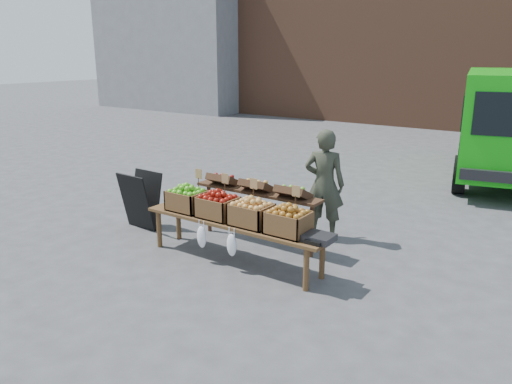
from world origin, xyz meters
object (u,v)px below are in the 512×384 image
Objects in this scene: crate_red_apples at (251,215)px; crate_green_apples at (288,223)px; back_table at (257,209)px; crate_russet_pears at (218,207)px; display_bench at (234,241)px; weighing_scale at (319,238)px; crate_golden_apples at (187,200)px; chalkboard_sign at (141,200)px; vendor at (324,184)px.

crate_red_apples is 1.00× the size of crate_green_apples.
back_table reaches higher than crate_russet_pears.
crate_russet_pears reaches higher than display_bench.
display_bench is at bearing 0.00° from crate_russet_pears.
crate_red_apples is at bearing 180.00° from weighing_scale.
crate_golden_apples is 1.00× the size of crate_red_apples.
display_bench is 0.51m from crate_red_apples.
crate_russet_pears is at bearing 180.00° from weighing_scale.
crate_golden_apples and crate_russet_pears have the same top height.
crate_russet_pears is at bearing -5.47° from chalkboard_sign.
weighing_scale is at bearing -27.41° from back_table.
crate_russet_pears is 1.47× the size of weighing_scale.
vendor is at bearing 80.23° from crate_red_apples.
crate_russet_pears is at bearing -100.75° from back_table.
weighing_scale is at bearing 0.00° from crate_red_apples.
chalkboard_sign is at bearing 176.25° from weighing_scale.
back_table is at bearing 152.59° from weighing_scale.
chalkboard_sign is at bearing 172.98° from crate_russet_pears.
crate_golden_apples is (-1.36, -1.50, -0.11)m from vendor.
vendor is 2.03m from crate_golden_apples.
crate_red_apples is 0.98m from weighing_scale.
display_bench is 0.93m from crate_golden_apples.
crate_green_apples is (0.55, 0.00, 0.00)m from crate_red_apples.
vendor reaches higher than chalkboard_sign.
chalkboard_sign is 1.83× the size of crate_red_apples.
weighing_scale is (0.72, -1.50, -0.21)m from vendor.
display_bench is 5.40× the size of crate_golden_apples.
crate_golden_apples is at bearing -8.66° from chalkboard_sign.
crate_red_apples is (-0.26, -1.50, -0.11)m from vendor.
crate_russet_pears is (0.55, 0.00, 0.00)m from crate_golden_apples.
back_table is 1.22m from crate_green_apples.
crate_red_apples is at bearing -3.79° from chalkboard_sign.
back_table is 4.20× the size of crate_red_apples.
weighing_scale is (3.26, -0.21, 0.15)m from chalkboard_sign.
vendor is at bearing 115.58° from weighing_scale.
display_bench is 1.29m from weighing_scale.
weighing_scale reaches higher than display_bench.
crate_golden_apples is (-0.69, -0.72, 0.19)m from back_table.
chalkboard_sign is 3.27m from weighing_scale.
weighing_scale is (1.25, 0.00, 0.33)m from display_bench.
crate_red_apples is (0.28, 0.00, 0.42)m from display_bench.
back_table is at bearing 119.86° from crate_red_apples.
vendor reaches higher than display_bench.
chalkboard_sign reaches higher than crate_russet_pears.
crate_green_apples is (0.29, -1.50, -0.11)m from vendor.
crate_golden_apples reaches higher than weighing_scale.
vendor reaches higher than back_table.
chalkboard_sign is (-2.54, -1.28, -0.37)m from vendor.
chalkboard_sign reaches higher than crate_red_apples.
back_table is 4.20× the size of crate_russet_pears.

